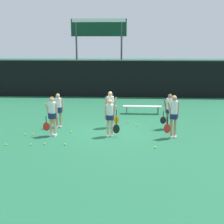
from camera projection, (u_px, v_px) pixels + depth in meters
The scene contains 20 objects.
ground_plane at pixel (111, 132), 13.92m from camera, with size 140.00×140.00×0.00m, color #216642.
fence_windscreen at pixel (118, 78), 22.60m from camera, with size 60.00×0.08×2.72m.
scoreboard at pixel (99, 34), 23.91m from camera, with size 4.27×0.15×5.70m.
bench_courtside at pixel (142, 107), 17.39m from camera, with size 2.14×0.38×0.45m.
player_0 at pixel (52, 113), 13.11m from camera, with size 0.66×0.37×1.70m.
player_1 at pixel (110, 115), 13.03m from camera, with size 0.64×0.35×1.61m.
player_2 at pixel (174, 113), 12.82m from camera, with size 0.60×0.34×1.79m.
player_3 at pixel (58, 108), 14.44m from camera, with size 0.65×0.37×1.61m.
player_4 at pixel (110, 106), 14.43m from camera, with size 0.65×0.38×1.70m.
player_5 at pixel (169, 108), 14.24m from camera, with size 0.65×0.37×1.63m.
tennis_ball_0 at pixel (31, 145), 12.06m from camera, with size 0.06×0.06×0.06m, color #CCE033.
tennis_ball_1 at pixel (6, 145), 12.04m from camera, with size 0.07×0.07×0.07m, color #CCE033.
tennis_ball_2 at pixel (65, 144), 12.07m from camera, with size 0.07×0.07×0.07m, color #CCE033.
tennis_ball_3 at pixel (45, 144), 12.15m from camera, with size 0.06×0.06×0.06m, color #CCE033.
tennis_ball_4 at pixel (25, 134), 13.42m from camera, with size 0.07×0.07×0.07m, color #CCE033.
tennis_ball_5 at pixel (71, 132), 13.79m from camera, with size 0.07×0.07×0.07m, color #CCE033.
tennis_ball_6 at pixel (155, 147), 11.72m from camera, with size 0.07×0.07×0.07m, color #CCE033.
tennis_ball_7 at pixel (33, 134), 13.44m from camera, with size 0.07×0.07×0.07m, color #CCE033.
tennis_ball_8 at pixel (137, 125), 14.98m from camera, with size 0.07×0.07×0.07m, color #CCE033.
tennis_ball_9 at pixel (128, 122), 15.57m from camera, with size 0.07×0.07×0.07m, color #CCE033.
Camera 1 is at (0.77, -13.38, 3.86)m, focal length 50.00 mm.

